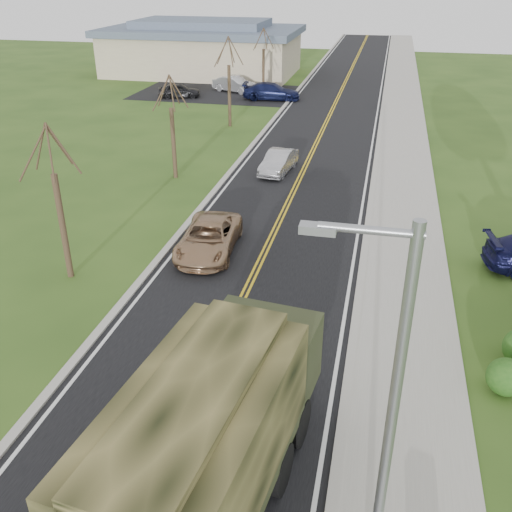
% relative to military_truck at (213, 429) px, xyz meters
% --- Properties ---
extents(road, '(8.00, 120.00, 0.01)m').
position_rel_military_truck_xyz_m(road, '(-1.57, 38.96, -2.26)').
color(road, black).
rests_on(road, ground).
extents(curb_right, '(0.30, 120.00, 0.12)m').
position_rel_military_truck_xyz_m(curb_right, '(2.58, 38.96, -2.20)').
color(curb_right, '#9E998E').
rests_on(curb_right, ground).
extents(sidewalk_right, '(3.20, 120.00, 0.10)m').
position_rel_military_truck_xyz_m(sidewalk_right, '(4.33, 38.96, -2.21)').
color(sidewalk_right, '#9E998E').
rests_on(sidewalk_right, ground).
extents(curb_left, '(0.30, 120.00, 0.10)m').
position_rel_military_truck_xyz_m(curb_left, '(-5.72, 38.96, -2.21)').
color(curb_left, '#9E998E').
rests_on(curb_left, ground).
extents(street_light, '(1.65, 0.22, 8.00)m').
position_rel_military_truck_xyz_m(street_light, '(3.33, -1.54, 2.17)').
color(street_light, gray).
rests_on(street_light, ground).
extents(bare_tree_a, '(1.93, 2.26, 6.08)m').
position_rel_military_truck_xyz_m(bare_tree_a, '(-8.57, 8.96, 0.36)').
color(bare_tree_a, '#38281C').
rests_on(bare_tree_a, ground).
extents(bare_tree_b, '(1.83, 2.14, 5.73)m').
position_rel_military_truck_xyz_m(bare_tree_b, '(-8.57, 20.96, 0.21)').
color(bare_tree_b, '#38281C').
rests_on(bare_tree_b, ground).
extents(bare_tree_c, '(2.04, 2.39, 6.42)m').
position_rel_military_truck_xyz_m(bare_tree_c, '(-8.57, 32.96, 0.51)').
color(bare_tree_c, '#38281C').
rests_on(bare_tree_c, ground).
extents(bare_tree_d, '(1.88, 2.20, 5.91)m').
position_rel_military_truck_xyz_m(bare_tree_d, '(-8.57, 44.96, 0.29)').
color(bare_tree_d, '#38281C').
rests_on(bare_tree_d, ground).
extents(commercial_building, '(25.50, 21.50, 5.65)m').
position_rel_military_truck_xyz_m(commercial_building, '(-17.55, 54.94, 0.42)').
color(commercial_building, tan).
rests_on(commercial_building, ground).
extents(military_truck, '(3.69, 8.19, 3.95)m').
position_rel_military_truck_xyz_m(military_truck, '(0.00, 0.00, 0.00)').
color(military_truck, black).
rests_on(military_truck, ground).
extents(suv_champagne, '(2.57, 4.96, 1.34)m').
position_rel_military_truck_xyz_m(suv_champagne, '(-3.89, 12.21, -1.59)').
color(suv_champagne, '#9E7A59').
rests_on(suv_champagne, ground).
extents(sedan_silver, '(1.80, 3.99, 1.27)m').
position_rel_military_truck_xyz_m(sedan_silver, '(-2.97, 23.13, -1.63)').
color(sedan_silver, '#9F9EA3').
rests_on(sedan_silver, ground).
extents(lot_car_dark, '(4.08, 2.57, 1.29)m').
position_rel_military_truck_xyz_m(lot_car_dark, '(-15.79, 41.92, -1.62)').
color(lot_car_dark, black).
rests_on(lot_car_dark, ground).
extents(lot_car_silver, '(4.72, 3.15, 1.47)m').
position_rel_military_truck_xyz_m(lot_car_silver, '(-11.49, 45.59, -1.53)').
color(lot_car_silver, '#BBBBC0').
rests_on(lot_car_silver, ground).
extents(lot_car_navy, '(5.27, 2.46, 1.49)m').
position_rel_military_truck_xyz_m(lot_car_navy, '(-7.37, 42.90, -1.52)').
color(lot_car_navy, '#0F143A').
rests_on(lot_car_navy, ground).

